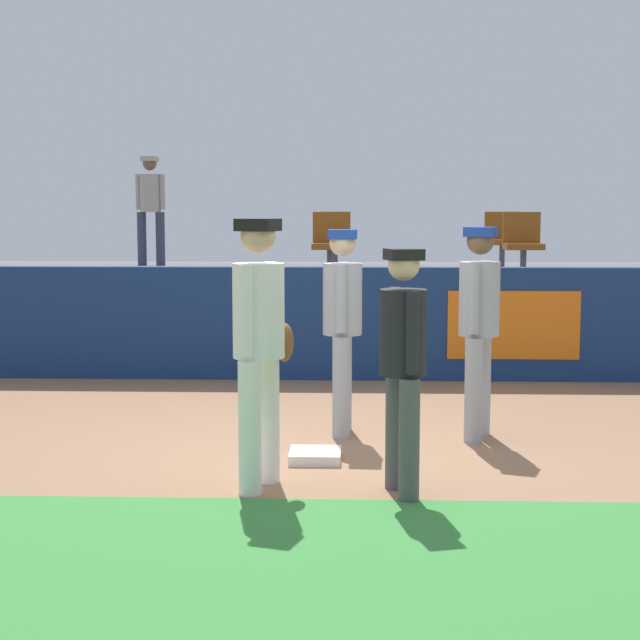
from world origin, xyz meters
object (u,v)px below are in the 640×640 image
Objects in this scene: first_base at (315,456)px; seat_back_right at (502,237)px; player_runner_visitor at (479,317)px; seat_back_center at (335,237)px; seat_front_right at (523,241)px; seat_front_center at (330,240)px; spectator_hooded at (150,202)px; player_fielder_home at (260,334)px; player_coach_visitor at (342,316)px; player_umpire at (403,353)px.

first_base is 0.48× the size of seat_back_right.
player_runner_visitor is 2.16× the size of seat_back_center.
first_base is 6.00m from seat_front_right.
seat_front_right and seat_back_right have the same top height.
player_runner_visitor is at bearing 31.41° from first_base.
seat_front_center is 1.00× the size of seat_back_center.
seat_front_right reaches higher than player_runner_visitor.
seat_back_right is at bearing 177.77° from spectator_hooded.
spectator_hooded is at bearing 170.69° from seat_back_right.
spectator_hooded is at bearing 110.17° from first_base.
player_runner_visitor is 6.35m from seat_back_right.
seat_back_right is (2.79, 7.84, 0.47)m from player_fielder_home.
seat_back_right is 5.45m from spectator_hooded.
seat_front_right is 1.80m from seat_back_right.
first_base is at bearing -39.05° from player_runner_visitor.
spectator_hooded is at bearing -129.43° from player_runner_visitor.
player_runner_visitor is 4.59m from seat_front_right.
seat_front_right is (2.45, -1.80, 0.00)m from seat_back_center.
spectator_hooded is (-2.89, 2.68, 0.51)m from seat_front_center.
seat_front_right is (2.25, 4.30, 0.53)m from player_coach_visitor.
seat_front_center and seat_front_right have the same top height.
seat_back_right is (-0.01, 1.80, -0.00)m from seat_front_right.
seat_front_center is (-0.66, 6.16, 0.58)m from player_umpire.
first_base is 5.48m from seat_front_center.
seat_back_right is (2.46, 1.80, 0.00)m from seat_front_center.
player_umpire is at bearing 118.98° from spectator_hooded.
player_runner_visitor is 6.40m from seat_back_center.
seat_front_center is (-0.03, 5.26, 1.52)m from first_base.
player_umpire is 2.02× the size of seat_back_center.
seat_front_center reaches higher than player_coach_visitor.
seat_back_center reaches higher than player_fielder_home.
seat_back_right is at bearing 70.99° from first_base.
first_base is 7.63m from seat_back_right.
player_coach_visitor is 6.52m from seat_back_right.
spectator_hooded is at bearing 163.23° from seat_back_center.
seat_back_right is 0.50× the size of spectator_hooded.
player_fielder_home reaches higher than first_base.
player_runner_visitor is 1.88m from player_umpire.
player_coach_visitor is 4.34m from seat_front_center.
player_fielder_home is 2.26× the size of seat_front_right.
seat_front_center is 0.50× the size of spectator_hooded.
player_fielder_home is 8.33m from seat_back_right.
player_runner_visitor is 1.17m from player_coach_visitor.
seat_front_center and seat_back_right have the same top height.
seat_front_right is 1.00× the size of seat_back_right.
first_base is 7.23m from seat_back_center.
player_runner_visitor is 1.07× the size of player_umpire.
player_fielder_home is 2.35m from player_runner_visitor.
player_fielder_home is at bearing -114.59° from first_base.
seat_back_right reaches higher than player_coach_visitor.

